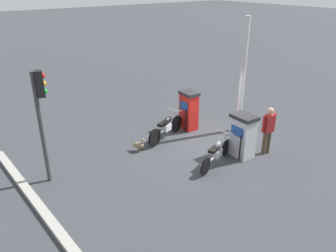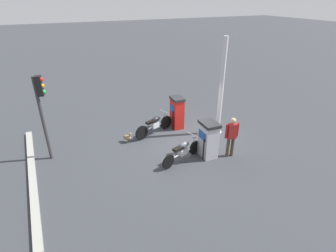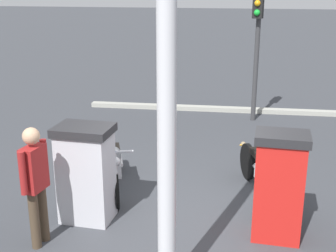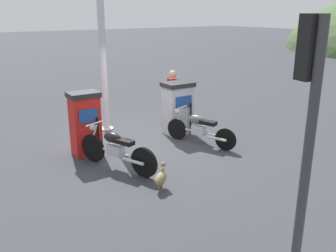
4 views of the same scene
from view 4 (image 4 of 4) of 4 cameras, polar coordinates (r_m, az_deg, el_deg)
ground_plane at (r=9.67m, az=-4.27°, el=-2.95°), size 120.00×120.00×0.00m
fuel_pump_near at (r=9.04m, az=-12.72°, el=0.45°), size 0.60×0.74×1.55m
fuel_pump_far at (r=10.37m, az=1.53°, el=2.85°), size 0.68×0.84×1.48m
motorcycle_near_pump at (r=8.15m, az=-8.07°, el=-3.54°), size 2.05×0.89×0.97m
motorcycle_far_pump at (r=9.59m, az=4.84°, el=-0.24°), size 1.94×0.84×0.92m
attendant_person at (r=11.17m, az=0.75°, el=5.03°), size 0.58×0.25×1.68m
wandering_duck at (r=7.24m, az=-1.14°, el=-8.03°), size 0.42×0.46×0.51m
roadside_traffic_light at (r=4.48m, az=20.91°, el=2.57°), size 0.39×0.28×3.33m
canopy_support_pole at (r=10.63m, az=-10.06°, el=10.34°), size 0.40×0.40×4.35m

